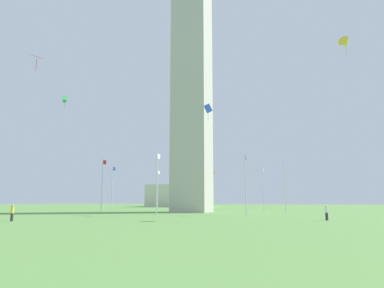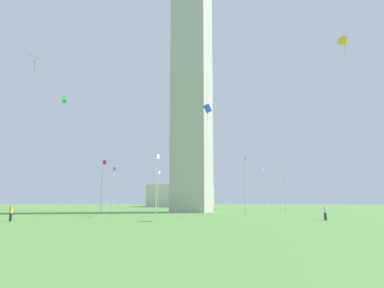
{
  "view_description": "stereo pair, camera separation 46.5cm",
  "coord_description": "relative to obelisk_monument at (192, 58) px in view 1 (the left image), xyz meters",
  "views": [
    {
      "loc": [
        -62.94,
        -19.66,
        2.17
      ],
      "look_at": [
        0.0,
        0.0,
        12.46
      ],
      "focal_mm": 33.66,
      "sensor_mm": 36.0,
      "label": 1
    },
    {
      "loc": [
        -62.8,
        -20.11,
        2.17
      ],
      "look_at": [
        0.0,
        0.0,
        12.46
      ],
      "focal_mm": 33.66,
      "sensor_mm": 36.0,
      "label": 2
    }
  ],
  "objects": [
    {
      "name": "flagpole_n",
      "position": [
        16.48,
        0.0,
        -24.51
      ],
      "size": [
        1.12,
        0.14,
        8.76
      ],
      "color": "silver",
      "rests_on": "ground"
    },
    {
      "name": "person_yellow_shirt",
      "position": [
        -32.34,
        9.43,
        -28.43
      ],
      "size": [
        0.32,
        0.32,
        1.73
      ],
      "rotation": [
        0.0,
        0.0,
        -0.67
      ],
      "color": "#2D2D38",
      "rests_on": "ground"
    },
    {
      "name": "obelisk_monument",
      "position": [
        0.0,
        0.0,
        0.0
      ],
      "size": [
        6.44,
        6.44,
        58.58
      ],
      "color": "#B7B2A8",
      "rests_on": "ground"
    },
    {
      "name": "flagpole_e",
      "position": [
        0.06,
        16.43,
        -24.51
      ],
      "size": [
        1.12,
        0.14,
        8.76
      ],
      "color": "silver",
      "rests_on": "ground"
    },
    {
      "name": "flagpole_sw",
      "position": [
        -11.56,
        -11.62,
        -24.51
      ],
      "size": [
        1.12,
        0.14,
        8.76
      ],
      "color": "silver",
      "rests_on": "ground"
    },
    {
      "name": "person_white_shirt",
      "position": [
        -20.78,
        -21.78,
        -28.49
      ],
      "size": [
        0.32,
        0.32,
        1.6
      ],
      "rotation": [
        0.0,
        0.0,
        0.61
      ],
      "color": "#2D2D38",
      "rests_on": "ground"
    },
    {
      "name": "flagpole_ne",
      "position": [
        11.67,
        11.62,
        -24.51
      ],
      "size": [
        1.12,
        0.14,
        8.76
      ],
      "color": "silver",
      "rests_on": "ground"
    },
    {
      "name": "kite_yellow_delta",
      "position": [
        -15.77,
        -25.45,
        -7.33
      ],
      "size": [
        2.02,
        1.96,
        2.68
      ],
      "color": "yellow"
    },
    {
      "name": "flagpole_w",
      "position": [
        0.06,
        -16.43,
        -24.51
      ],
      "size": [
        1.12,
        0.14,
        8.76
      ],
      "color": "silver",
      "rests_on": "ground"
    },
    {
      "name": "flagpole_nw",
      "position": [
        11.67,
        -11.62,
        -24.51
      ],
      "size": [
        1.12,
        0.14,
        8.76
      ],
      "color": "silver",
      "rests_on": "ground"
    },
    {
      "name": "kite_green_box",
      "position": [
        -17.23,
        15.38,
        -11.6
      ],
      "size": [
        1.13,
        1.08,
        2.12
      ],
      "color": "green"
    },
    {
      "name": "flagpole_se",
      "position": [
        -11.56,
        11.62,
        -24.51
      ],
      "size": [
        1.12,
        0.14,
        8.76
      ],
      "color": "silver",
      "rests_on": "ground"
    },
    {
      "name": "ground_plane",
      "position": [
        0.0,
        0.0,
        -29.29
      ],
      "size": [
        260.0,
        260.0,
        0.0
      ],
      "primitive_type": "plane",
      "color": "#609347"
    },
    {
      "name": "distant_building",
      "position": [
        53.54,
        20.55,
        -25.77
      ],
      "size": [
        22.67,
        16.79,
        7.03
      ],
      "color": "beige",
      "rests_on": "ground"
    },
    {
      "name": "flagpole_s",
      "position": [
        -16.37,
        0.0,
        -24.51
      ],
      "size": [
        1.12,
        0.14,
        8.76
      ],
      "color": "silver",
      "rests_on": "ground"
    },
    {
      "name": "kite_red_diamond",
      "position": [
        -35.01,
        5.3,
        -13.03
      ],
      "size": [
        1.37,
        1.33,
        1.71
      ],
      "color": "red"
    },
    {
      "name": "kite_blue_box",
      "position": [
        -9.35,
        -5.59,
        -12.78
      ],
      "size": [
        1.29,
        1.4,
        2.72
      ],
      "color": "blue"
    }
  ]
}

